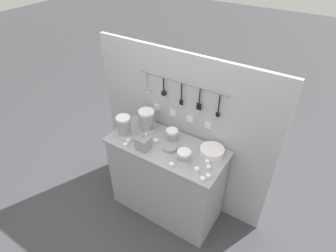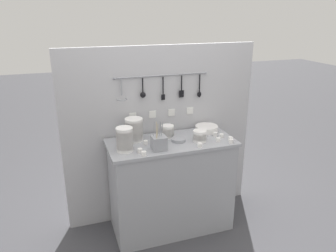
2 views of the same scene
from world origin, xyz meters
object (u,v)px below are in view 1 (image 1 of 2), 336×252
(bowl_stack_tall_left, at_px, (147,120))
(cup_beside_plates, at_px, (197,170))
(cup_back_left, at_px, (125,145))
(cup_centre, at_px, (156,141))
(cutlery_caddy, at_px, (143,143))
(cup_back_right, at_px, (146,136))
(plate_stack, at_px, (212,151))
(steel_mixing_bowl, at_px, (170,148))
(bowl_stack_wide_centre, at_px, (172,135))
(cup_edge_far, at_px, (208,176))
(cup_edge_near, at_px, (208,168))
(cup_by_caddy, at_px, (128,141))
(cup_front_left, at_px, (203,179))
(bowl_stack_nested_right, at_px, (184,156))
(bowl_stack_back_corner, at_px, (124,126))
(cup_front_right, at_px, (207,162))
(cup_mid_row, at_px, (171,165))

(bowl_stack_tall_left, relative_size, cup_beside_plates, 5.15)
(cup_back_left, bearing_deg, cup_centre, 44.83)
(cutlery_caddy, bearing_deg, cup_back_right, 119.22)
(cup_beside_plates, height_order, cup_centre, same)
(plate_stack, bearing_deg, steel_mixing_bowl, -156.34)
(bowl_stack_wide_centre, relative_size, steel_mixing_bowl, 0.92)
(bowl_stack_wide_centre, bearing_deg, cup_edge_far, -27.30)
(steel_mixing_bowl, relative_size, cup_edge_near, 3.13)
(bowl_stack_wide_centre, distance_m, cup_centre, 0.17)
(bowl_stack_wide_centre, xyz_separation_m, cup_by_caddy, (-0.35, -0.27, -0.04))
(bowl_stack_tall_left, xyz_separation_m, cup_centre, (0.22, -0.15, -0.09))
(plate_stack, xyz_separation_m, steel_mixing_bowl, (-0.37, -0.16, -0.02))
(cup_by_caddy, xyz_separation_m, cup_front_left, (0.87, -0.06, 0.00))
(plate_stack, relative_size, cup_edge_far, 5.39)
(bowl_stack_tall_left, xyz_separation_m, cup_back_right, (0.08, -0.13, -0.09))
(cup_by_caddy, distance_m, cup_beside_plates, 0.77)
(cup_by_caddy, distance_m, cup_back_left, 0.07)
(cutlery_caddy, height_order, cup_back_left, cutlery_caddy)
(cup_by_caddy, relative_size, cup_edge_near, 1.00)
(cup_front_left, relative_size, cup_edge_far, 1.00)
(bowl_stack_wide_centre, relative_size, cup_by_caddy, 2.86)
(bowl_stack_wide_centre, xyz_separation_m, bowl_stack_nested_right, (0.26, -0.20, -0.01))
(bowl_stack_tall_left, xyz_separation_m, bowl_stack_nested_right, (0.59, -0.22, -0.06))
(bowl_stack_nested_right, xyz_separation_m, cup_edge_near, (0.24, 0.02, -0.04))
(bowl_stack_back_corner, bearing_deg, cup_edge_far, -5.06)
(cup_back_right, relative_size, cup_centre, 1.00)
(plate_stack, xyz_separation_m, cup_front_right, (0.02, -0.15, -0.01))
(bowl_stack_back_corner, bearing_deg, plate_stack, 13.76)
(cup_edge_near, distance_m, cup_front_left, 0.16)
(plate_stack, distance_m, cup_centre, 0.57)
(cup_back_left, bearing_deg, steel_mixing_bowl, 28.11)
(bowl_stack_wide_centre, bearing_deg, cup_back_left, -133.89)
(cup_edge_far, bearing_deg, plate_stack, 109.27)
(bowl_stack_back_corner, xyz_separation_m, bowl_stack_nested_right, (0.72, -0.01, -0.05))
(cup_back_right, bearing_deg, plate_stack, 11.34)
(plate_stack, distance_m, steel_mixing_bowl, 0.41)
(bowl_stack_nested_right, bearing_deg, bowl_stack_wide_centre, 141.78)
(cup_by_caddy, height_order, cup_mid_row, same)
(cup_back_right, xyz_separation_m, cup_mid_row, (0.45, -0.22, 0.00))
(cup_back_right, bearing_deg, bowl_stack_tall_left, 120.59)
(bowl_stack_nested_right, height_order, cup_edge_far, bowl_stack_nested_right)
(cup_edge_far, bearing_deg, cutlery_caddy, 178.17)
(cup_beside_plates, bearing_deg, cup_edge_near, 46.13)
(bowl_stack_nested_right, relative_size, cutlery_caddy, 0.46)
(cup_back_right, xyz_separation_m, cup_beside_plates, (0.67, -0.15, 0.00))
(bowl_stack_back_corner, relative_size, cup_edge_far, 5.06)
(bowl_stack_wide_centre, distance_m, cup_by_caddy, 0.45)
(cup_by_caddy, xyz_separation_m, cup_beside_plates, (0.77, 0.01, 0.00))
(cutlery_caddy, height_order, cup_front_left, cutlery_caddy)
(cup_front_right, relative_size, cup_centre, 1.00)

